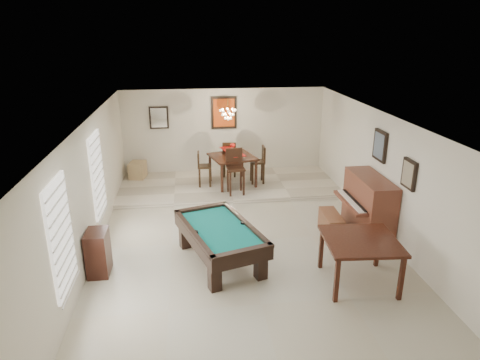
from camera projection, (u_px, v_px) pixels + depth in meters
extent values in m
cube|color=beige|center=(243.00, 241.00, 9.07)|extent=(6.00, 9.00, 0.02)
cube|color=silver|center=(224.00, 132.00, 12.84)|extent=(6.00, 0.04, 2.60)
cube|color=silver|center=(301.00, 330.00, 4.42)|extent=(6.00, 0.04, 2.60)
cube|color=silver|center=(90.00, 189.00, 8.28)|extent=(0.04, 9.00, 2.60)
cube|color=silver|center=(385.00, 177.00, 8.98)|extent=(0.04, 9.00, 2.60)
cube|color=white|center=(244.00, 119.00, 8.20)|extent=(6.00, 9.00, 0.04)
cube|color=beige|center=(228.00, 185.00, 12.09)|extent=(6.00, 2.50, 0.12)
cube|color=white|center=(61.00, 236.00, 6.20)|extent=(0.06, 1.00, 1.70)
cube|color=white|center=(97.00, 175.00, 8.82)|extent=(0.06, 1.00, 1.70)
cube|color=brown|center=(331.00, 224.00, 9.24)|extent=(0.38, 0.90, 0.49)
cube|color=black|center=(98.00, 253.00, 7.73)|extent=(0.37, 0.55, 0.83)
cube|color=tan|center=(138.00, 170.00, 12.45)|extent=(0.51, 0.59, 0.47)
cube|color=#D84C14|center=(224.00, 113.00, 12.60)|extent=(0.75, 0.06, 0.95)
cube|color=white|center=(159.00, 118.00, 12.42)|extent=(0.55, 0.06, 0.65)
cube|color=slate|center=(380.00, 146.00, 9.06)|extent=(0.06, 0.55, 0.65)
cube|color=gray|center=(409.00, 174.00, 7.91)|extent=(0.06, 0.45, 0.55)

